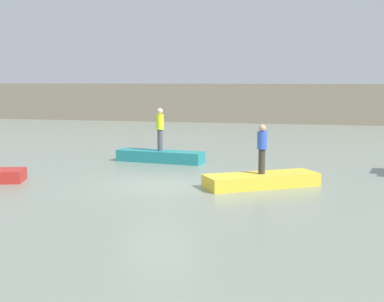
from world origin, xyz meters
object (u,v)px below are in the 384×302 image
Objects in this scene: rowboat_teal at (160,156)px; person_blue_shirt at (262,147)px; rowboat_yellow at (261,180)px; person_hiviz_shirt at (160,127)px.

person_blue_shirt is (4.76, -4.33, 1.08)m from rowboat_teal.
person_blue_shirt reaches higher than rowboat_teal.
person_blue_shirt is at bearing -35.09° from rowboat_teal.
rowboat_yellow is at bearing -90.00° from person_blue_shirt.
rowboat_yellow is 6.56m from person_hiviz_shirt.
person_blue_shirt reaches higher than rowboat_yellow.
person_blue_shirt is (0.00, 0.00, 1.11)m from rowboat_yellow.
person_hiviz_shirt is at bearing -68.75° from rowboat_teal.
person_hiviz_shirt is (-4.76, 4.33, 1.29)m from rowboat_yellow.
rowboat_yellow is at bearing -42.31° from person_hiviz_shirt.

